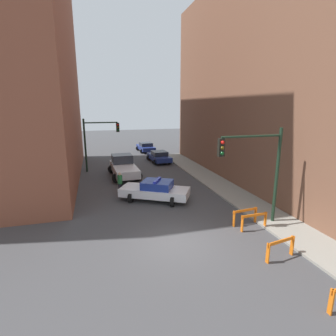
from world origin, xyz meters
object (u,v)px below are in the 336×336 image
traffic_light_far (96,137)px  parked_car_mid (146,147)px  parked_car_near (159,156)px  barrier_corner (245,214)px  barrier_mid (281,246)px  pedestrian_crossing (120,183)px  traffic_light_near (259,163)px  barrier_back (254,219)px  white_truck (124,167)px  police_car (155,190)px

traffic_light_far → parked_car_mid: size_ratio=1.18×
parked_car_near → barrier_corner: (0.69, -17.13, -0.06)m
parked_car_near → barrier_mid: (0.32, -20.51, -0.06)m
barrier_mid → traffic_light_far: bearing=111.7°
parked_car_mid → pedestrian_crossing: size_ratio=2.65×
traffic_light_near → barrier_back: 2.98m
traffic_light_far → parked_car_near: traffic_light_far is taller
parked_car_mid → white_truck: bearing=-113.1°
traffic_light_near → white_truck: (-5.78, 12.27, -2.62)m
pedestrian_crossing → barrier_corner: bearing=-133.1°
traffic_light_far → parked_car_near: 7.77m
parked_car_mid → barrier_mid: parked_car_mid is taller
pedestrian_crossing → barrier_back: 9.90m
parked_car_near → pedestrian_crossing: pedestrian_crossing is taller
parked_car_mid → barrier_back: parked_car_mid is taller
traffic_light_far → barrier_mid: 19.69m
white_truck → barrier_corner: bearing=-68.9°
parked_car_mid → traffic_light_far: bearing=-127.9°
traffic_light_far → parked_car_near: size_ratio=1.18×
barrier_mid → white_truck: bearing=107.8°
traffic_light_far → parked_car_mid: bearing=55.4°
police_car → barrier_mid: 9.15m
white_truck → traffic_light_far: bearing=127.4°
barrier_back → barrier_corner: bearing=98.6°
pedestrian_crossing → white_truck: bearing=-3.5°
traffic_light_far → white_truck: traffic_light_far is taller
traffic_light_near → white_truck: size_ratio=0.95×
parked_car_near → barrier_corner: 17.15m
traffic_light_near → traffic_light_far: (-8.03, 14.96, -0.13)m
traffic_light_near → barrier_corner: traffic_light_near is taller
traffic_light_far → parked_car_near: bearing=19.2°
parked_car_near → parked_car_mid: bearing=87.2°
traffic_light_near → parked_car_near: size_ratio=1.18×
traffic_light_near → pedestrian_crossing: bearing=132.5°
pedestrian_crossing → barrier_back: bearing=-135.3°
white_truck → barrier_corner: (5.31, -12.06, -0.29)m
pedestrian_crossing → barrier_mid: size_ratio=1.05×
parked_car_mid → pedestrian_crossing: bearing=-110.1°
traffic_light_far → barrier_corner: (7.56, -14.74, -2.78)m
white_truck → barrier_mid: white_truck is taller
white_truck → pedestrian_crossing: (-0.82, -5.07, -0.04)m
traffic_light_near → police_car: (-4.38, 5.27, -2.81)m
traffic_light_far → police_car: 10.69m
traffic_light_near → traffic_light_far: 16.98m
pedestrian_crossing → barrier_corner: 9.30m
parked_car_mid → barrier_corner: bearing=-91.4°
traffic_light_far → barrier_back: traffic_light_far is taller
white_truck → barrier_mid: bearing=-74.9°
police_car → barrier_mid: bearing=-127.9°
traffic_light_near → police_car: size_ratio=1.04×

